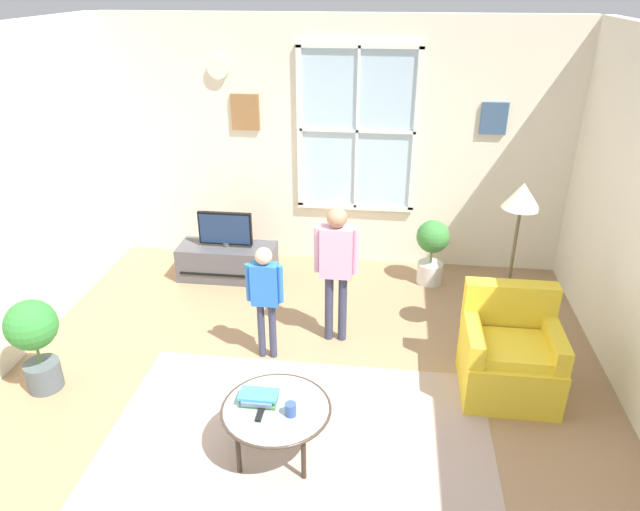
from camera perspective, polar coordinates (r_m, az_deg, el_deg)
ground_plane at (r=4.86m, az=-2.23°, el=-15.11°), size 5.85×6.25×0.02m
back_wall at (r=6.76m, az=1.58°, el=10.84°), size 5.25×0.17×2.82m
area_rug at (r=4.63m, az=-2.05°, el=-17.35°), size 2.91×1.87×0.01m
tv_stand at (r=6.76m, az=-9.03°, el=-0.60°), size 1.10×0.45×0.39m
television at (r=6.58m, az=-9.29°, el=2.60°), size 0.61×0.08×0.41m
armchair at (r=5.13m, az=18.06°, el=-9.31°), size 0.76×0.74×0.87m
coffee_table at (r=4.29m, az=-4.32°, el=-14.91°), size 0.79×0.79×0.41m
book_stack at (r=4.31m, az=-6.02°, el=-13.68°), size 0.28×0.18×0.08m
cup at (r=4.18m, az=-2.90°, el=-14.83°), size 0.08×0.08×0.10m
remote_near_books at (r=4.21m, az=-5.90°, el=-15.23°), size 0.04×0.14×0.02m
person_pink_shirt at (r=5.25m, az=1.62°, el=-0.43°), size 0.41×0.18×1.35m
person_blue_shirt at (r=5.10m, az=-5.40°, el=-3.45°), size 0.33×0.15×1.10m
potted_plant_by_window at (r=6.57m, az=10.93°, el=0.80°), size 0.36×0.36×0.75m
potted_plant_corner at (r=5.32m, az=-26.25°, el=-7.15°), size 0.42×0.42×0.83m
floor_lamp at (r=5.18m, az=19.00°, el=3.93°), size 0.32×0.32×1.63m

